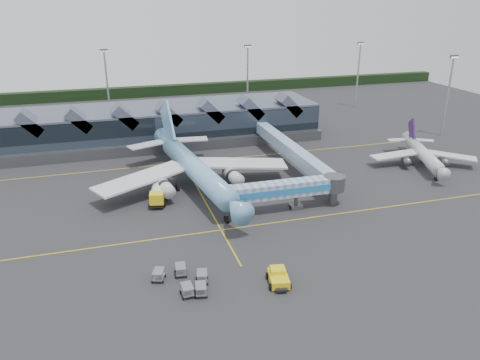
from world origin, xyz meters
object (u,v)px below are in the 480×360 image
object	(u,v)px
jet_bridge	(291,189)
regional_jet	(423,153)
main_airliner	(193,167)
pushback_tug	(278,277)
fuel_truck	(158,190)

from	to	relation	value
jet_bridge	regional_jet	bearing A→B (deg)	19.98
main_airliner	jet_bridge	bearing A→B (deg)	-53.56
main_airliner	pushback_tug	size ratio (longest dim) A/B	9.59
regional_jet	jet_bridge	distance (m)	41.34
fuel_truck	pushback_tug	distance (m)	35.71
main_airliner	fuel_truck	distance (m)	9.31
jet_bridge	fuel_truck	world-z (taller)	jet_bridge
regional_jet	fuel_truck	xyz separation A→B (m)	(-62.11, -2.29, -0.99)
regional_jet	jet_bridge	bearing A→B (deg)	-141.20
main_airliner	fuel_truck	bearing A→B (deg)	-159.63
fuel_truck	pushback_tug	xyz separation A→B (m)	(12.22, -33.53, -1.02)
main_airliner	pushback_tug	bearing A→B (deg)	-91.14
main_airliner	regional_jet	world-z (taller)	main_airliner
pushback_tug	jet_bridge	bearing A→B (deg)	74.11
regional_jet	jet_bridge	size ratio (longest dim) A/B	1.08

